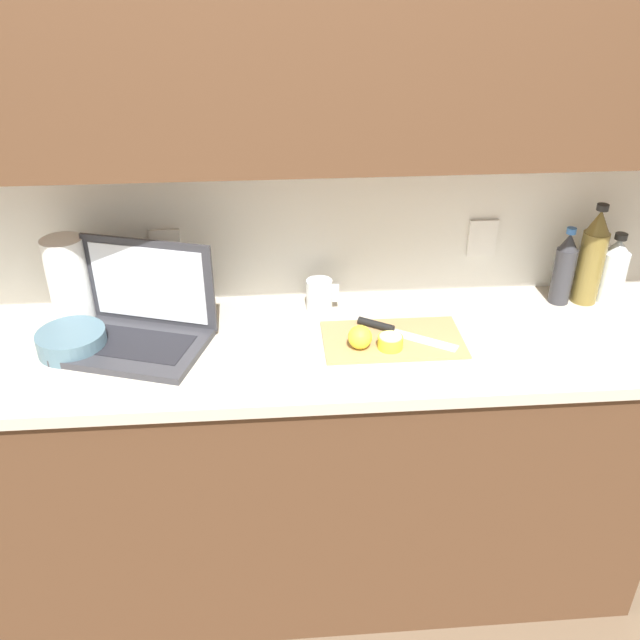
{
  "coord_description": "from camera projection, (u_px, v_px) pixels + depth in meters",
  "views": [
    {
      "loc": [
        0.02,
        -1.63,
        1.94
      ],
      "look_at": [
        0.15,
        -0.01,
        1.01
      ],
      "focal_mm": 38.0,
      "sensor_mm": 36.0,
      "label": 1
    }
  ],
  "objects": [
    {
      "name": "ground_plane",
      "position": [
        278.0,
        570.0,
        2.37
      ],
      "size": [
        12.0,
        12.0,
        0.0
      ],
      "primitive_type": "plane",
      "color": "brown",
      "rests_on": "ground"
    },
    {
      "name": "wall_back",
      "position": [
        257.0,
        100.0,
        1.79
      ],
      "size": [
        5.2,
        0.38,
        2.6
      ],
      "color": "white",
      "rests_on": "ground_plane"
    },
    {
      "name": "counter_unit",
      "position": [
        267.0,
        467.0,
        2.14
      ],
      "size": [
        2.35,
        0.58,
        0.93
      ],
      "color": "brown",
      "rests_on": "ground_plane"
    },
    {
      "name": "laptop",
      "position": [
        141.0,
        321.0,
        1.89
      ],
      "size": [
        0.45,
        0.37,
        0.28
      ],
      "rotation": [
        0.0,
        0.0,
        -0.31
      ],
      "color": "#333338",
      "rests_on": "counter_unit"
    },
    {
      "name": "cutting_board",
      "position": [
        393.0,
        340.0,
        1.92
      ],
      "size": [
        0.4,
        0.23,
        0.01
      ],
      "primitive_type": "cube",
      "color": "tan",
      "rests_on": "counter_unit"
    },
    {
      "name": "knife",
      "position": [
        389.0,
        329.0,
        1.95
      ],
      "size": [
        0.27,
        0.19,
        0.02
      ],
      "rotation": [
        0.0,
        0.0,
        -0.58
      ],
      "color": "silver",
      "rests_on": "cutting_board"
    },
    {
      "name": "lemon_half_cut",
      "position": [
        390.0,
        342.0,
        1.87
      ],
      "size": [
        0.07,
        0.07,
        0.04
      ],
      "color": "yellow",
      "rests_on": "cutting_board"
    },
    {
      "name": "lemon_whole_beside",
      "position": [
        360.0,
        337.0,
        1.86
      ],
      "size": [
        0.07,
        0.07,
        0.07
      ],
      "color": "yellow",
      "rests_on": "cutting_board"
    },
    {
      "name": "bottle_green_soda",
      "position": [
        564.0,
        269.0,
        2.07
      ],
      "size": [
        0.06,
        0.06,
        0.25
      ],
      "color": "#333338",
      "rests_on": "counter_unit"
    },
    {
      "name": "bottle_oil_tall",
      "position": [
        592.0,
        258.0,
        2.06
      ],
      "size": [
        0.08,
        0.08,
        0.32
      ],
      "color": "olive",
      "rests_on": "counter_unit"
    },
    {
      "name": "bottle_water_clear",
      "position": [
        613.0,
        271.0,
        2.09
      ],
      "size": [
        0.08,
        0.08,
        0.22
      ],
      "color": "silver",
      "rests_on": "counter_unit"
    },
    {
      "name": "measuring_cup",
      "position": [
        320.0,
        295.0,
        2.06
      ],
      "size": [
        0.1,
        0.08,
        0.1
      ],
      "color": "silver",
      "rests_on": "counter_unit"
    },
    {
      "name": "bowl_white",
      "position": [
        72.0,
        341.0,
        1.87
      ],
      "size": [
        0.19,
        0.19,
        0.06
      ],
      "color": "slate",
      "rests_on": "counter_unit"
    },
    {
      "name": "paper_towel_roll",
      "position": [
        69.0,
        281.0,
        1.96
      ],
      "size": [
        0.12,
        0.12,
        0.26
      ],
      "color": "white",
      "rests_on": "counter_unit"
    }
  ]
}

